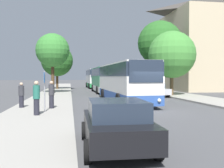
# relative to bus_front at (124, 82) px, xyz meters

# --- Properties ---
(ground_plane) EXTENTS (300.00, 300.00, 0.00)m
(ground_plane) POSITION_rel_bus_front_xyz_m (0.62, -5.19, -1.75)
(ground_plane) COLOR #4C4C4F
(ground_plane) RESTS_ON ground
(sidewalk_left) EXTENTS (4.00, 120.00, 0.15)m
(sidewalk_left) POSITION_rel_bus_front_xyz_m (-6.38, -5.19, -1.68)
(sidewalk_left) COLOR #A39E93
(sidewalk_left) RESTS_ON ground_plane
(bus_front) EXTENTS (3.10, 11.70, 3.28)m
(bus_front) POSITION_rel_bus_front_xyz_m (0.00, 0.00, 0.00)
(bus_front) COLOR #2D519E
(bus_front) RESTS_ON ground_plane
(bus_middle) EXTENTS (2.79, 10.42, 3.36)m
(bus_middle) POSITION_rel_bus_front_xyz_m (0.00, 13.58, 0.04)
(bus_middle) COLOR silver
(bus_middle) RESTS_ON ground_plane
(bus_rear) EXTENTS (2.95, 10.27, 3.54)m
(bus_rear) POSITION_rel_bus_front_xyz_m (0.09, 28.00, 0.13)
(bus_rear) COLOR #238942
(bus_rear) RESTS_ON ground_plane
(parked_car_left_curb) EXTENTS (2.10, 4.15, 1.49)m
(parked_car_left_curb) POSITION_rel_bus_front_xyz_m (-3.18, -13.97, -0.98)
(parked_car_left_curb) COLOR black
(parked_car_left_curb) RESTS_ON ground_plane
(parked_car_right_near) EXTENTS (2.32, 4.73, 1.43)m
(parked_car_right_near) POSITION_rel_bus_front_xyz_m (4.53, 5.70, -1.00)
(parked_car_right_near) COLOR #B7B7BC
(parked_car_right_near) RESTS_ON ground_plane
(bus_stop_sign) EXTENTS (0.08, 0.45, 2.34)m
(bus_stop_sign) POSITION_rel_bus_front_xyz_m (-6.01, -6.16, -0.15)
(bus_stop_sign) COLOR gray
(bus_stop_sign) RESTS_ON sidewalk_left
(pedestrian_waiting_near) EXTENTS (0.36, 0.36, 1.76)m
(pedestrian_waiting_near) POSITION_rel_bus_front_xyz_m (-5.73, -4.58, -0.71)
(pedestrian_waiting_near) COLOR #23232D
(pedestrian_waiting_near) RESTS_ON sidewalk_left
(pedestrian_waiting_far) EXTENTS (0.36, 0.36, 1.81)m
(pedestrian_waiting_far) POSITION_rel_bus_front_xyz_m (-6.30, -7.49, -0.68)
(pedestrian_waiting_far) COLOR #23232D
(pedestrian_waiting_far) RESTS_ON sidewalk_left
(pedestrian_walking_back) EXTENTS (0.36, 0.36, 1.65)m
(pedestrian_walking_back) POSITION_rel_bus_front_xyz_m (-7.71, -3.84, -0.77)
(pedestrian_walking_back) COLOR #23232D
(pedestrian_walking_back) RESTS_ON sidewalk_left
(tree_left_near) EXTENTS (4.16, 4.16, 7.38)m
(tree_left_near) POSITION_rel_bus_front_xyz_m (-6.66, 11.51, 3.67)
(tree_left_near) COLOR #47331E
(tree_left_near) RESTS_ON sidewalk_left
(tree_left_far) EXTENTS (5.25, 5.25, 7.32)m
(tree_left_far) POSITION_rel_bus_front_xyz_m (-6.65, 22.78, 3.08)
(tree_left_far) COLOR #47331E
(tree_left_far) RESTS_ON sidewalk_left
(tree_right_near) EXTENTS (5.80, 5.80, 9.33)m
(tree_right_near) POSITION_rel_bus_front_xyz_m (7.11, 11.21, 4.81)
(tree_right_near) COLOR brown
(tree_right_near) RESTS_ON sidewalk_right
(tree_right_mid) EXTENTS (5.14, 5.14, 7.00)m
(tree_right_mid) POSITION_rel_bus_front_xyz_m (6.46, 5.50, 2.82)
(tree_right_mid) COLOR brown
(tree_right_mid) RESTS_ON sidewalk_right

